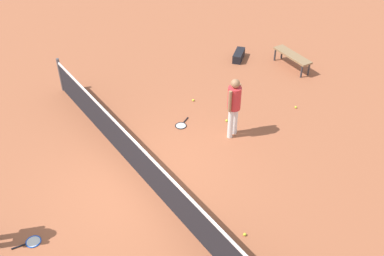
% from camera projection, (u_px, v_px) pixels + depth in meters
% --- Properties ---
extents(ground_plane, '(40.00, 40.00, 0.00)m').
position_uv_depth(ground_plane, '(147.00, 182.00, 10.24)').
color(ground_plane, '#9E5638').
extents(court_net, '(10.09, 0.09, 1.07)m').
position_uv_depth(court_net, '(145.00, 166.00, 9.95)').
color(court_net, '#4C4C51').
rests_on(court_net, ground_plane).
extents(player_near_side, '(0.43, 0.52, 1.70)m').
position_uv_depth(player_near_side, '(234.00, 103.00, 11.09)').
color(player_near_side, white).
rests_on(player_near_side, ground_plane).
extents(tennis_racket_near_player, '(0.43, 0.59, 0.03)m').
position_uv_depth(tennis_racket_near_player, '(181.00, 125.00, 12.02)').
color(tennis_racket_near_player, black).
rests_on(tennis_racket_near_player, ground_plane).
extents(tennis_racket_far_player, '(0.36, 0.60, 0.03)m').
position_uv_depth(tennis_racket_far_player, '(32.00, 242.00, 8.83)').
color(tennis_racket_far_player, blue).
rests_on(tennis_racket_far_player, ground_plane).
extents(tennis_ball_near_player, '(0.07, 0.07, 0.07)m').
position_uv_depth(tennis_ball_near_player, '(245.00, 234.00, 8.96)').
color(tennis_ball_near_player, '#C6E033').
rests_on(tennis_ball_near_player, ground_plane).
extents(tennis_ball_by_net, '(0.07, 0.07, 0.07)m').
position_uv_depth(tennis_ball_by_net, '(296.00, 107.00, 12.69)').
color(tennis_ball_by_net, '#C6E033').
rests_on(tennis_ball_by_net, ground_plane).
extents(tennis_ball_midcourt, '(0.07, 0.07, 0.07)m').
position_uv_depth(tennis_ball_midcourt, '(227.00, 121.00, 12.16)').
color(tennis_ball_midcourt, '#C6E033').
rests_on(tennis_ball_midcourt, ground_plane).
extents(tennis_ball_baseline, '(0.07, 0.07, 0.07)m').
position_uv_depth(tennis_ball_baseline, '(193.00, 100.00, 12.99)').
color(tennis_ball_baseline, '#C6E033').
rests_on(tennis_ball_baseline, ground_plane).
extents(courtside_bench, '(1.53, 0.53, 0.48)m').
position_uv_depth(courtside_bench, '(292.00, 56.00, 14.41)').
color(courtside_bench, olive).
rests_on(courtside_bench, ground_plane).
extents(equipment_bag, '(0.71, 0.80, 0.28)m').
position_uv_depth(equipment_bag, '(239.00, 55.00, 15.07)').
color(equipment_bag, black).
rests_on(equipment_bag, ground_plane).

